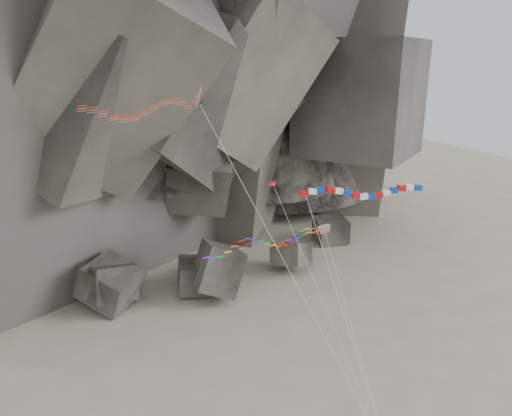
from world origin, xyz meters
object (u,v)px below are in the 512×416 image
banner_kite (362,193)px  parafoil_kite (263,242)px  pennant_kite (299,246)px  delta_kite (136,109)px

banner_kite → parafoil_kite: 10.35m
banner_kite → pennant_kite: pennant_kite is taller
delta_kite → parafoil_kite: size_ratio=1.73×
delta_kite → parafoil_kite: (10.92, -0.52, -12.96)m
delta_kite → banner_kite: (19.76, -3.71, -8.64)m
pennant_kite → parafoil_kite: bearing=112.4°
pennant_kite → delta_kite: bearing=162.8°
banner_kite → parafoil_kite: bearing=-175.6°
banner_kite → parafoil_kite: (-8.84, 3.20, -4.33)m
banner_kite → pennant_kite: size_ratio=0.95×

